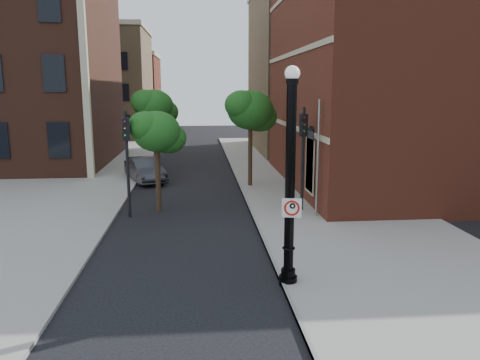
{
  "coord_description": "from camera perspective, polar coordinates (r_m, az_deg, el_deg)",
  "views": [
    {
      "loc": [
        -0.31,
        -12.44,
        5.6
      ],
      "look_at": [
        0.99,
        2.0,
        2.76
      ],
      "focal_mm": 35.0,
      "sensor_mm": 36.0,
      "label": 1
    }
  ],
  "objects": [
    {
      "name": "street_tree_a",
      "position": [
        21.53,
        -10.06,
        5.71
      ],
      "size": [
        2.57,
        2.32,
        4.63
      ],
      "color": "black",
      "rests_on": "ground"
    },
    {
      "name": "street_tree_c",
      "position": [
        26.51,
        1.34,
        8.4
      ],
      "size": [
        3.07,
        2.77,
        5.53
      ],
      "color": "black",
      "rests_on": "ground"
    },
    {
      "name": "curb_edge",
      "position": [
        23.23,
        0.83,
        -2.69
      ],
      "size": [
        0.1,
        60.0,
        0.14
      ],
      "primitive_type": "cube",
      "color": "gray",
      "rests_on": "ground"
    },
    {
      "name": "no_parking_sign",
      "position": [
        13.06,
        6.33,
        -3.39
      ],
      "size": [
        0.54,
        0.13,
        0.55
      ],
      "rotation": [
        0.0,
        0.0,
        -0.18
      ],
      "color": "white",
      "rests_on": "ground"
    },
    {
      "name": "utility_pole",
      "position": [
        20.37,
        9.45,
        2.42
      ],
      "size": [
        0.1,
        0.1,
        5.17
      ],
      "primitive_type": "cylinder",
      "color": "#999999",
      "rests_on": "ground"
    },
    {
      "name": "street_tree_b",
      "position": [
        32.05,
        -10.38,
        8.73
      ],
      "size": [
        3.08,
        2.79,
        5.55
      ],
      "color": "black",
      "rests_on": "ground"
    },
    {
      "name": "lamppost",
      "position": [
        13.09,
        6.11,
        -1.03
      ],
      "size": [
        0.52,
        0.52,
        6.21
      ],
      "color": "black",
      "rests_on": "ground"
    },
    {
      "name": "parked_car",
      "position": [
        29.16,
        -11.51,
        1.26
      ],
      "size": [
        3.08,
        4.73,
        1.47
      ],
      "primitive_type": "imported",
      "rotation": [
        0.0,
        0.0,
        0.37
      ],
      "color": "#2D2D32",
      "rests_on": "ground"
    },
    {
      "name": "brick_wall_building",
      "position": [
        31.07,
        27.06,
        11.11
      ],
      "size": [
        22.3,
        16.3,
        12.5
      ],
      "color": "maroon",
      "rests_on": "ground"
    },
    {
      "name": "traffic_signal_right",
      "position": [
        21.19,
        7.71,
        4.57
      ],
      "size": [
        0.35,
        0.42,
        4.8
      ],
      "rotation": [
        0.0,
        0.0,
        0.22
      ],
      "color": "black",
      "rests_on": "ground"
    },
    {
      "name": "sidewalk_left",
      "position": [
        32.14,
        -20.75,
        0.43
      ],
      "size": [
        10.0,
        50.0,
        0.12
      ],
      "primitive_type": "cube",
      "color": "gray",
      "rests_on": "ground"
    },
    {
      "name": "bg_building_tan_a",
      "position": [
        57.64,
        -17.17,
        11.0
      ],
      "size": [
        12.0,
        12.0,
        12.0
      ],
      "primitive_type": "cube",
      "color": "#987A53",
      "rests_on": "ground"
    },
    {
      "name": "bg_building_red",
      "position": [
        71.4,
        -14.81,
        10.24
      ],
      "size": [
        12.0,
        12.0,
        10.0
      ],
      "primitive_type": "cube",
      "color": "maroon",
      "rests_on": "ground"
    },
    {
      "name": "bg_building_tan_b",
      "position": [
        45.49,
        16.26,
        12.41
      ],
      "size": [
        22.0,
        14.0,
        14.0
      ],
      "primitive_type": "cube",
      "color": "#987A53",
      "rests_on": "ground"
    },
    {
      "name": "ground",
      "position": [
        13.64,
        -3.48,
        -13.17
      ],
      "size": [
        120.0,
        120.0,
        0.0
      ],
      "primitive_type": "plane",
      "color": "black",
      "rests_on": "ground"
    },
    {
      "name": "sidewalk_right",
      "position": [
        23.96,
        10.28,
        -2.47
      ],
      "size": [
        8.0,
        60.0,
        0.12
      ],
      "primitive_type": "cube",
      "color": "gray",
      "rests_on": "ground"
    },
    {
      "name": "traffic_signal_left",
      "position": [
        20.77,
        -13.66,
        4.0
      ],
      "size": [
        0.35,
        0.41,
        4.68
      ],
      "rotation": [
        0.0,
        0.0,
        0.24
      ],
      "color": "black",
      "rests_on": "ground"
    }
  ]
}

